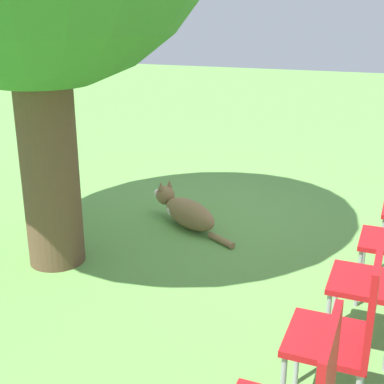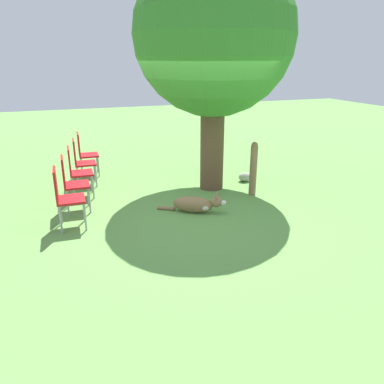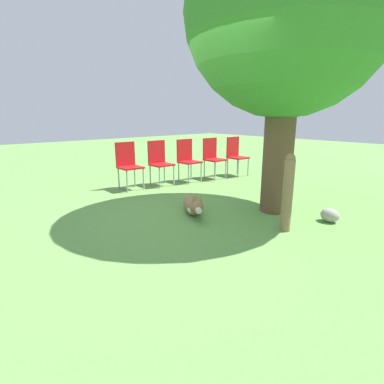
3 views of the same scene
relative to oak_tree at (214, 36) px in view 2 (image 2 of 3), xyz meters
The scene contains 10 objects.
ground_plane 3.12m from the oak_tree, 123.75° to the right, with size 30.00×30.00×0.00m, color #609947.
oak_tree is the anchor object (origin of this frame).
dog 3.08m from the oak_tree, 123.38° to the right, with size 1.08×0.71×0.39m.
fence_post 2.54m from the oak_tree, 47.45° to the right, with size 0.14×0.14×1.05m.
red_chair_0 3.87m from the oak_tree, 160.53° to the right, with size 0.43×0.45×0.98m.
red_chair_1 3.64m from the oak_tree, behind, with size 0.43×0.45×0.98m.
red_chair_2 3.55m from the oak_tree, behind, with size 0.43×0.45×0.98m.
red_chair_3 3.59m from the oak_tree, 156.62° to the left, with size 0.43×0.45×0.98m.
red_chair_4 3.78m from the oak_tree, 143.01° to the left, with size 0.43×0.45×0.98m.
garden_rock 2.95m from the oak_tree, ahead, with size 0.27×0.22×0.20m.
Camera 2 is at (-2.26, -5.85, 2.54)m, focal length 35.00 mm.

